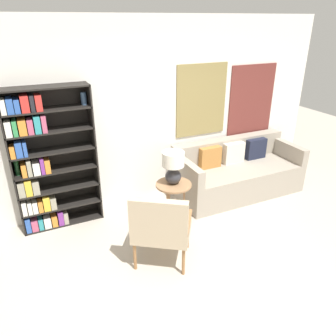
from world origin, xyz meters
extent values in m
plane|color=#B2A899|center=(0.00, 0.00, 0.00)|extent=(14.00, 14.00, 0.00)
cube|color=white|center=(0.00, 2.03, 1.35)|extent=(6.40, 0.06, 2.70)
cube|color=olive|center=(1.12, 1.99, 1.49)|extent=(0.86, 0.02, 1.10)
cube|color=brown|center=(2.08, 1.99, 1.31)|extent=(0.87, 0.02, 1.32)
cube|color=black|center=(-1.67, 1.85, 0.95)|extent=(0.02, 0.30, 1.90)
cube|color=black|center=(-0.63, 1.85, 0.95)|extent=(0.02, 0.30, 1.90)
cube|color=black|center=(-1.15, 1.85, 1.89)|extent=(1.06, 0.30, 0.02)
cube|color=black|center=(-1.15, 1.85, 0.01)|extent=(1.06, 0.30, 0.02)
cube|color=black|center=(-1.15, 2.00, 0.95)|extent=(1.06, 0.01, 1.90)
cube|color=black|center=(-1.15, 1.85, 0.28)|extent=(1.06, 0.30, 0.02)
cube|color=#2D56A8|center=(-1.62, 1.81, 0.12)|extent=(0.06, 0.19, 0.21)
cube|color=#B24C6B|center=(-1.54, 1.83, 0.09)|extent=(0.08, 0.24, 0.14)
cube|color=teal|center=(-1.46, 1.81, 0.09)|extent=(0.06, 0.20, 0.14)
cube|color=silver|center=(-1.37, 1.83, 0.09)|extent=(0.09, 0.24, 0.14)
cube|color=orange|center=(-1.28, 1.81, 0.09)|extent=(0.07, 0.19, 0.14)
cube|color=#7A338C|center=(-1.20, 1.83, 0.12)|extent=(0.07, 0.25, 0.20)
cube|color=gray|center=(-1.13, 1.80, 0.10)|extent=(0.06, 0.18, 0.16)
cube|color=black|center=(-1.15, 1.85, 0.55)|extent=(1.06, 0.30, 0.02)
cube|color=silver|center=(-1.62, 1.80, 0.38)|extent=(0.06, 0.19, 0.18)
cube|color=silver|center=(-1.55, 1.83, 0.37)|extent=(0.05, 0.23, 0.16)
cube|color=silver|center=(-1.49, 1.84, 0.36)|extent=(0.06, 0.25, 0.14)
cube|color=orange|center=(-1.42, 1.79, 0.36)|extent=(0.06, 0.17, 0.14)
cube|color=gold|center=(-1.34, 1.80, 0.39)|extent=(0.08, 0.19, 0.20)
cube|color=gray|center=(-1.26, 1.80, 0.37)|extent=(0.07, 0.18, 0.16)
cube|color=black|center=(-1.15, 1.85, 0.82)|extent=(1.06, 0.30, 0.02)
cube|color=gray|center=(-1.61, 1.80, 0.66)|extent=(0.08, 0.19, 0.20)
cube|color=gold|center=(-1.52, 1.83, 0.67)|extent=(0.08, 0.25, 0.22)
cube|color=gray|center=(-1.44, 1.80, 0.65)|extent=(0.08, 0.19, 0.18)
cube|color=black|center=(-1.15, 1.85, 1.09)|extent=(1.06, 0.30, 0.02)
cylinder|color=#194723|center=(-1.61, 1.85, 0.93)|extent=(0.06, 0.06, 0.21)
cube|color=orange|center=(-1.53, 1.82, 0.91)|extent=(0.06, 0.21, 0.16)
cube|color=gray|center=(-1.47, 1.81, 0.93)|extent=(0.05, 0.20, 0.21)
cube|color=silver|center=(-1.39, 1.81, 0.90)|extent=(0.08, 0.20, 0.16)
cube|color=#7A338C|center=(-1.32, 1.81, 0.93)|extent=(0.05, 0.19, 0.21)
cube|color=orange|center=(-1.26, 1.83, 0.92)|extent=(0.07, 0.24, 0.18)
cube|color=black|center=(-1.15, 1.85, 1.35)|extent=(1.06, 0.30, 0.02)
cube|color=orange|center=(-1.62, 1.79, 1.17)|extent=(0.06, 0.17, 0.14)
cube|color=#2D56A8|center=(-1.55, 1.79, 1.19)|extent=(0.08, 0.17, 0.19)
cube|color=#2D56A8|center=(-1.48, 1.82, 1.19)|extent=(0.04, 0.23, 0.18)
cube|color=black|center=(-1.15, 1.85, 1.62)|extent=(1.06, 0.30, 0.02)
cube|color=silver|center=(-1.61, 1.81, 1.46)|extent=(0.07, 0.21, 0.18)
cube|color=#338C4C|center=(-1.54, 1.83, 1.46)|extent=(0.05, 0.24, 0.18)
cube|color=orange|center=(-1.46, 1.83, 1.46)|extent=(0.09, 0.25, 0.18)
cube|color=#B24C6B|center=(-1.37, 1.80, 1.45)|extent=(0.07, 0.18, 0.18)
cube|color=teal|center=(-1.29, 1.80, 1.47)|extent=(0.07, 0.18, 0.21)
cube|color=#B24C6B|center=(-1.22, 1.82, 1.47)|extent=(0.06, 0.22, 0.21)
cube|color=silver|center=(-1.62, 1.81, 1.72)|extent=(0.06, 0.20, 0.17)
cube|color=#2D56A8|center=(-1.55, 1.83, 1.72)|extent=(0.07, 0.24, 0.17)
cube|color=#2D56A8|center=(-1.47, 1.82, 1.71)|extent=(0.06, 0.23, 0.16)
cube|color=red|center=(-1.39, 1.84, 1.73)|extent=(0.09, 0.25, 0.20)
cube|color=black|center=(-1.31, 1.82, 1.73)|extent=(0.05, 0.22, 0.19)
cube|color=red|center=(-1.24, 1.80, 1.73)|extent=(0.07, 0.18, 0.19)
cylinder|color=#334C6B|center=(-0.69, 1.85, 1.71)|extent=(0.07, 0.07, 0.16)
cylinder|color=olive|center=(0.17, 0.59, 0.18)|extent=(0.04, 0.04, 0.36)
cylinder|color=olive|center=(-0.29, 0.90, 0.18)|extent=(0.04, 0.04, 0.36)
cylinder|color=olive|center=(-0.10, 0.19, 0.18)|extent=(0.04, 0.04, 0.36)
cylinder|color=olive|center=(-0.56, 0.50, 0.18)|extent=(0.04, 0.04, 0.36)
cube|color=tan|center=(-0.19, 0.54, 0.40)|extent=(0.84, 0.82, 0.08)
cube|color=tan|center=(-0.32, 0.35, 0.68)|extent=(0.58, 0.44, 0.49)
cube|color=olive|center=(0.05, 0.38, 0.54)|extent=(0.32, 0.45, 0.04)
cube|color=olive|center=(-0.44, 0.71, 0.54)|extent=(0.32, 0.45, 0.04)
cube|color=#9E9384|center=(1.60, 1.52, 0.23)|extent=(2.04, 0.87, 0.47)
cube|color=#9E9384|center=(1.60, 1.85, 0.65)|extent=(2.04, 0.20, 0.38)
cube|color=#9E9384|center=(0.64, 1.52, 0.60)|extent=(0.12, 0.87, 0.26)
cube|color=#9E9384|center=(2.56, 1.52, 0.60)|extent=(0.12, 0.87, 0.26)
cube|color=#B27538|center=(1.15, 1.70, 0.64)|extent=(0.36, 0.12, 0.34)
cube|color=beige|center=(1.60, 1.70, 0.64)|extent=(0.36, 0.12, 0.34)
cube|color=#1E2338|center=(2.05, 1.70, 0.64)|extent=(0.36, 0.12, 0.34)
cylinder|color=#99704C|center=(0.28, 1.22, 0.57)|extent=(0.49, 0.49, 0.02)
cylinder|color=#99704C|center=(0.28, 1.37, 0.28)|extent=(0.03, 0.03, 0.55)
cylinder|color=#99704C|center=(0.15, 1.15, 0.28)|extent=(0.03, 0.03, 0.55)
cylinder|color=#99704C|center=(0.41, 1.15, 0.28)|extent=(0.03, 0.03, 0.55)
ellipsoid|color=#2D2D33|center=(0.28, 1.25, 0.68)|extent=(0.22, 0.22, 0.20)
cylinder|color=tan|center=(0.28, 1.25, 0.81)|extent=(0.02, 0.02, 0.06)
cylinder|color=white|center=(0.28, 1.25, 0.94)|extent=(0.30, 0.30, 0.20)
camera|label=1|loc=(-1.47, -2.34, 2.63)|focal=35.00mm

